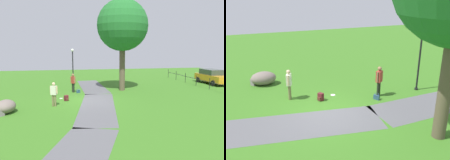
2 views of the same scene
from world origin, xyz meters
TOP-DOWN VIEW (x-y plane):
  - ground_plane at (0.00, 0.00)m, footprint 48.00×48.00m
  - footpath_segment_near at (-6.01, 0.89)m, footprint 8.11×2.66m
  - footpath_segment_mid at (1.95, 0.53)m, footprint 8.24×3.37m
  - large_shade_tree at (-3.35, 3.42)m, footprint 4.53×4.53m
  - lamp_post at (-5.64, -0.94)m, footprint 0.28×0.28m
  - lawn_boulder at (2.37, -4.98)m, footprint 1.47×1.13m
  - woman_with_handbag at (-3.19, -0.98)m, footprint 0.44×0.40m
  - man_near_boulder at (1.33, -2.27)m, footprint 0.35×0.50m
  - handbag_on_grass at (-2.85, -0.56)m, footprint 0.37×0.37m
  - backpack_by_boulder at (2.97, -5.06)m, footprint 0.35×0.35m
  - spare_backpack_on_lawn at (-0.10, -1.52)m, footprint 0.35×0.34m
  - frisbee_on_grass at (-0.92, -1.92)m, footprint 0.25×0.25m
  - parked_sedan_grey at (-5.12, 13.81)m, footprint 4.25×1.88m

SIDE VIEW (x-z plane):
  - ground_plane at x=0.00m, z-range 0.00..0.00m
  - footpath_segment_near at x=-6.01m, z-range 0.00..0.01m
  - footpath_segment_mid at x=1.95m, z-range 0.00..0.01m
  - frisbee_on_grass at x=-0.92m, z-range 0.00..0.02m
  - handbag_on_grass at x=-2.85m, z-range -0.01..0.29m
  - backpack_by_boulder at x=2.97m, z-range -0.01..0.39m
  - spare_backpack_on_lawn at x=-0.10m, z-range -0.01..0.39m
  - lawn_boulder at x=2.37m, z-range 0.00..0.79m
  - parked_sedan_grey at x=-5.12m, z-range 0.03..1.59m
  - man_near_boulder at x=1.33m, z-range 0.12..1.72m
  - woman_with_handbag at x=-3.19m, z-range 0.13..1.76m
  - lamp_post at x=-5.64m, z-range 0.43..4.19m
  - large_shade_tree at x=-3.35m, z-range 1.73..9.81m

